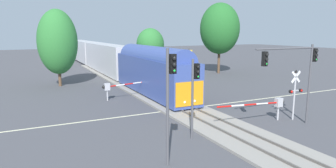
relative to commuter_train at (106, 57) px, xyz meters
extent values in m
plane|color=#47474C|center=(0.00, -27.57, -2.73)|extent=(220.00, 220.00, 0.00)
cube|color=beige|center=(0.00, -27.57, -2.72)|extent=(44.00, 0.20, 0.01)
cube|color=gray|center=(0.00, -27.57, -2.64)|extent=(4.40, 80.00, 0.18)
cube|color=#56514C|center=(-0.72, -27.57, -2.48)|extent=(0.10, 80.00, 0.14)
cube|color=#56514C|center=(0.71, -27.57, -2.48)|extent=(0.10, 80.00, 0.14)
cube|color=#384C93|center=(0.00, -20.69, -0.46)|extent=(3.00, 16.42, 3.90)
cube|color=orange|center=(0.00, -28.92, -1.04)|extent=(2.76, 0.08, 2.15)
cylinder|color=#384C93|center=(0.00, -20.69, 1.37)|extent=(2.76, 14.78, 2.76)
sphere|color=#F4F2CC|center=(-0.50, -28.93, -1.73)|extent=(0.24, 0.24, 0.24)
sphere|color=#F4F2CC|center=(0.50, -28.93, -1.73)|extent=(0.24, 0.24, 0.24)
cube|color=silver|center=(0.00, -0.75, -0.11)|extent=(3.00, 21.66, 4.60)
cube|color=black|center=(1.51, -0.75, 0.19)|extent=(0.04, 19.50, 0.90)
cube|color=red|center=(1.52, -0.75, -1.26)|extent=(0.04, 19.93, 0.36)
cube|color=silver|center=(0.00, 21.81, -0.11)|extent=(3.00, 21.66, 4.60)
cube|color=black|center=(1.51, 21.81, 0.19)|extent=(0.04, 19.50, 0.90)
cube|color=red|center=(1.52, 21.81, -1.26)|extent=(0.04, 19.93, 0.36)
cylinder|color=#B7B7BC|center=(5.28, -33.92, -2.18)|extent=(0.14, 0.14, 1.10)
cube|color=#B7B7BC|center=(5.28, -33.92, -1.28)|extent=(0.56, 0.40, 0.70)
sphere|color=black|center=(5.63, -33.92, -1.28)|extent=(0.36, 0.36, 0.36)
cylinder|color=red|center=(4.70, -33.92, -1.25)|extent=(1.18, 0.12, 0.18)
cylinder|color=white|center=(3.52, -33.92, -1.19)|extent=(1.18, 0.12, 0.18)
cylinder|color=red|center=(2.34, -33.92, -1.14)|extent=(1.18, 0.12, 0.18)
cylinder|color=white|center=(1.16, -33.92, -1.08)|extent=(1.18, 0.12, 0.18)
cylinder|color=red|center=(-0.02, -33.92, -1.02)|extent=(1.18, 0.12, 0.18)
sphere|color=red|center=(-0.61, -33.92, -0.99)|extent=(0.14, 0.14, 0.14)
cylinder|color=#B2B2B7|center=(6.47, -34.36, -0.81)|extent=(0.14, 0.14, 3.84)
cube|color=white|center=(6.47, -34.38, 0.76)|extent=(0.98, 0.05, 0.98)
cube|color=white|center=(6.47, -34.38, 0.76)|extent=(0.98, 0.05, 0.98)
cube|color=#B2B2B7|center=(6.47, -34.36, -0.35)|extent=(1.10, 0.08, 0.08)
cylinder|color=black|center=(5.92, -34.46, -0.35)|extent=(0.26, 0.18, 0.26)
cylinder|color=black|center=(7.02, -34.46, -0.35)|extent=(0.26, 0.18, 0.26)
sphere|color=red|center=(5.92, -34.56, -0.35)|extent=(0.20, 0.20, 0.20)
sphere|color=red|center=(7.02, -34.56, -0.35)|extent=(0.20, 0.20, 0.20)
cone|color=black|center=(6.47, -34.36, 1.23)|extent=(0.28, 0.28, 0.22)
cylinder|color=#B7B7BC|center=(-5.29, -21.22, -2.18)|extent=(0.14, 0.14, 1.10)
cube|color=#B7B7BC|center=(-5.29, -21.22, -1.28)|extent=(0.56, 0.40, 0.70)
sphere|color=black|center=(-5.64, -21.22, -1.28)|extent=(0.36, 0.36, 0.36)
cylinder|color=red|center=(-4.83, -21.22, -1.26)|extent=(0.94, 0.12, 0.17)
cylinder|color=white|center=(-3.89, -21.22, -1.21)|extent=(0.94, 0.12, 0.17)
cylinder|color=red|center=(-2.96, -21.22, -1.16)|extent=(0.94, 0.12, 0.17)
cylinder|color=white|center=(-2.03, -21.22, -1.11)|extent=(0.94, 0.12, 0.17)
cylinder|color=red|center=(-1.10, -21.22, -1.07)|extent=(0.94, 0.12, 0.17)
sphere|color=red|center=(-0.63, -21.22, -1.04)|extent=(0.14, 0.14, 0.14)
cylinder|color=#4C4C51|center=(6.07, -18.11, -0.22)|extent=(0.16, 0.16, 5.02)
cube|color=gold|center=(6.35, -18.11, 1.49)|extent=(0.34, 0.26, 1.00)
sphere|color=#262626|center=(6.35, -18.26, 1.81)|extent=(0.20, 0.20, 0.20)
cylinder|color=gold|center=(6.35, -18.29, 1.81)|extent=(0.24, 0.10, 0.24)
sphere|color=#262626|center=(6.35, -18.26, 1.49)|extent=(0.20, 0.20, 0.20)
cylinder|color=gold|center=(6.35, -18.29, 1.49)|extent=(0.24, 0.10, 0.24)
sphere|color=green|center=(6.35, -18.26, 1.17)|extent=(0.20, 0.20, 0.20)
cylinder|color=gold|center=(6.35, -18.29, 1.17)|extent=(0.24, 0.10, 0.24)
cylinder|color=#4C4C51|center=(6.63, -35.51, 0.31)|extent=(0.16, 0.16, 6.08)
cube|color=black|center=(6.91, -35.51, 2.55)|extent=(0.34, 0.26, 1.00)
sphere|color=#262626|center=(6.91, -35.66, 2.87)|extent=(0.20, 0.20, 0.20)
cylinder|color=black|center=(6.91, -35.69, 2.87)|extent=(0.24, 0.10, 0.24)
sphere|color=#262626|center=(6.91, -35.66, 2.55)|extent=(0.20, 0.20, 0.20)
cylinder|color=black|center=(6.91, -35.69, 2.55)|extent=(0.24, 0.10, 0.24)
sphere|color=green|center=(6.91, -35.66, 2.23)|extent=(0.20, 0.20, 0.20)
cylinder|color=black|center=(6.91, -35.69, 2.23)|extent=(0.24, 0.10, 0.24)
cylinder|color=#4C4C51|center=(3.91, -35.51, 3.10)|extent=(5.44, 0.12, 0.12)
cube|color=black|center=(2.01, -35.51, 2.45)|extent=(0.34, 0.26, 1.00)
sphere|color=#262626|center=(2.01, -35.66, 2.77)|extent=(0.20, 0.20, 0.20)
cylinder|color=black|center=(2.01, -35.69, 2.77)|extent=(0.24, 0.10, 0.24)
sphere|color=#262626|center=(2.01, -35.66, 2.45)|extent=(0.20, 0.20, 0.20)
cylinder|color=black|center=(2.01, -35.69, 2.45)|extent=(0.24, 0.10, 0.24)
sphere|color=green|center=(2.01, -35.66, 2.13)|extent=(0.20, 0.20, 0.20)
cylinder|color=black|center=(2.01, -35.69, 2.13)|extent=(0.24, 0.10, 0.24)
cylinder|color=#4C4C51|center=(-3.06, -34.52, -0.08)|extent=(0.16, 0.16, 5.30)
cube|color=black|center=(-2.78, -34.52, 1.77)|extent=(0.34, 0.26, 1.00)
sphere|color=#262626|center=(-2.78, -34.67, 2.09)|extent=(0.20, 0.20, 0.20)
cylinder|color=black|center=(-2.78, -34.70, 2.09)|extent=(0.24, 0.10, 0.24)
sphere|color=#262626|center=(-2.78, -34.67, 1.77)|extent=(0.20, 0.20, 0.20)
cylinder|color=black|center=(-2.78, -34.70, 1.77)|extent=(0.24, 0.10, 0.24)
sphere|color=green|center=(-2.78, -34.67, 1.45)|extent=(0.20, 0.20, 0.20)
cylinder|color=black|center=(-2.78, -34.70, 1.45)|extent=(0.24, 0.10, 0.24)
cylinder|color=#4C4C51|center=(-6.24, -37.39, 0.37)|extent=(0.16, 0.16, 6.19)
cube|color=black|center=(-5.96, -37.39, 2.67)|extent=(0.34, 0.26, 1.00)
sphere|color=#262626|center=(-5.96, -37.54, 2.99)|extent=(0.20, 0.20, 0.20)
cylinder|color=black|center=(-5.96, -37.57, 2.99)|extent=(0.24, 0.10, 0.24)
sphere|color=#262626|center=(-5.96, -37.54, 2.67)|extent=(0.20, 0.20, 0.20)
cylinder|color=black|center=(-5.96, -37.57, 2.67)|extent=(0.24, 0.10, 0.24)
sphere|color=green|center=(-5.96, -37.54, 2.35)|extent=(0.20, 0.20, 0.20)
cylinder|color=black|center=(-5.96, -37.57, 2.35)|extent=(0.24, 0.10, 0.24)
cylinder|color=brown|center=(6.66, -4.06, -1.29)|extent=(0.53, 0.53, 2.88)
ellipsoid|color=#2D7533|center=(6.66, -4.06, 2.19)|extent=(4.68, 4.68, 5.42)
cylinder|color=brown|center=(-8.73, -10.32, -1.41)|extent=(0.38, 0.38, 2.64)
ellipsoid|color=#2D7533|center=(-8.73, -10.32, 3.01)|extent=(4.96, 4.96, 8.25)
cylinder|color=brown|center=(17.10, -9.28, -0.55)|extent=(0.43, 0.43, 4.37)
ellipsoid|color=#236628|center=(17.10, -9.28, 4.82)|extent=(6.60, 6.60, 8.48)
camera|label=1|loc=(-12.65, -50.62, 4.25)|focal=31.54mm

